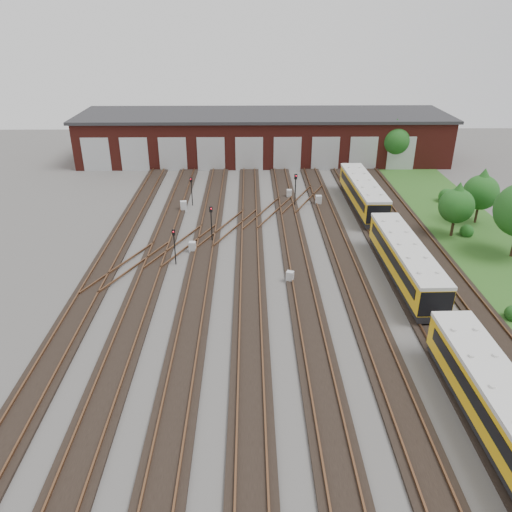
{
  "coord_description": "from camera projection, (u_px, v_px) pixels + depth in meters",
  "views": [
    {
      "loc": [
        -2.02,
        -30.55,
        18.97
      ],
      "look_at": [
        -1.53,
        4.01,
        2.0
      ],
      "focal_mm": 35.0,
      "sensor_mm": 36.0,
      "label": 1
    }
  ],
  "objects": [
    {
      "name": "signal_mast_0",
      "position": [
        174.0,
        242.0,
        40.75
      ],
      "size": [
        0.24,
        0.23,
        3.15
      ],
      "rotation": [
        0.0,
        0.0,
        0.0
      ],
      "color": "black",
      "rests_on": "ground"
    },
    {
      "name": "relay_cabinet_1",
      "position": [
        184.0,
        206.0,
        52.53
      ],
      "size": [
        0.73,
        0.64,
        1.09
      ],
      "primitive_type": "cube",
      "rotation": [
        0.0,
        0.0,
        0.16
      ],
      "color": "#B1B4B7",
      "rests_on": "ground"
    },
    {
      "name": "signal_mast_1",
      "position": [
        192.0,
        188.0,
        53.41
      ],
      "size": [
        0.28,
        0.27,
        3.14
      ],
      "rotation": [
        0.0,
        0.0,
        -0.39
      ],
      "color": "black",
      "rests_on": "ground"
    },
    {
      "name": "grass_verge",
      "position": [
        482.0,
        245.0,
        45.01
      ],
      "size": [
        8.0,
        55.0,
        0.05
      ],
      "primitive_type": "cube",
      "color": "#2A511B",
      "rests_on": "ground"
    },
    {
      "name": "relay_cabinet_0",
      "position": [
        192.0,
        247.0,
        43.55
      ],
      "size": [
        0.61,
        0.52,
        0.96
      ],
      "primitive_type": "cube",
      "rotation": [
        0.0,
        0.0,
        -0.07
      ],
      "color": "#B1B4B7",
      "rests_on": "ground"
    },
    {
      "name": "bush_1",
      "position": [
        467.0,
        229.0,
        46.67
      ],
      "size": [
        1.28,
        1.28,
        1.28
      ],
      "primitive_type": "sphere",
      "color": "#144012",
      "rests_on": "ground"
    },
    {
      "name": "tree_1",
      "position": [
        482.0,
        188.0,
        48.21
      ],
      "size": [
        3.38,
        3.38,
        5.6
      ],
      "color": "#302015",
      "rests_on": "ground"
    },
    {
      "name": "relay_cabinet_2",
      "position": [
        290.0,
        277.0,
        38.72
      ],
      "size": [
        0.68,
        0.63,
        0.91
      ],
      "primitive_type": "cube",
      "rotation": [
        0.0,
        0.0,
        -0.39
      ],
      "color": "#B1B4B7",
      "rests_on": "ground"
    },
    {
      "name": "ground",
      "position": [
        278.0,
        305.0,
        35.8
      ],
      "size": [
        120.0,
        120.0,
        0.0
      ],
      "primitive_type": "plane",
      "color": "#4B4846",
      "rests_on": "ground"
    },
    {
      "name": "tree_0",
      "position": [
        395.0,
        136.0,
        65.58
      ],
      "size": [
        3.95,
        3.95,
        6.54
      ],
      "color": "#302015",
      "rests_on": "ground"
    },
    {
      "name": "relay_cabinet_4",
      "position": [
        319.0,
        200.0,
        54.18
      ],
      "size": [
        0.65,
        0.54,
        1.06
      ],
      "primitive_type": "cube",
      "rotation": [
        0.0,
        0.0,
        0.02
      ],
      "color": "#B1B4B7",
      "rests_on": "ground"
    },
    {
      "name": "signal_mast_3",
      "position": [
        295.0,
        186.0,
        53.06
      ],
      "size": [
        0.31,
        0.3,
        3.59
      ],
      "rotation": [
        0.0,
        0.0,
        0.26
      ],
      "color": "black",
      "rests_on": "ground"
    },
    {
      "name": "track_network",
      "position": [
        275.0,
        300.0,
        36.28
      ],
      "size": [
        30.4,
        70.0,
        0.33
      ],
      "color": "black",
      "rests_on": "ground"
    },
    {
      "name": "metro_train",
      "position": [
        405.0,
        260.0,
        38.45
      ],
      "size": [
        2.62,
        45.32,
        2.74
      ],
      "rotation": [
        0.0,
        0.0,
        0.02
      ],
      "color": "black",
      "rests_on": "ground"
    },
    {
      "name": "signal_mast_2",
      "position": [
        211.0,
        220.0,
        44.77
      ],
      "size": [
        0.3,
        0.29,
        3.41
      ],
      "rotation": [
        0.0,
        0.0,
        0.43
      ],
      "color": "black",
      "rests_on": "ground"
    },
    {
      "name": "bush_2",
      "position": [
        447.0,
        194.0,
        54.9
      ],
      "size": [
        1.75,
        1.75,
        1.75
      ],
      "primitive_type": "sphere",
      "color": "#144012",
      "rests_on": "ground"
    },
    {
      "name": "maintenance_shed",
      "position": [
        263.0,
        136.0,
        70.27
      ],
      "size": [
        51.0,
        12.5,
        6.35
      ],
      "color": "#581C16",
      "rests_on": "ground"
    },
    {
      "name": "tree_3",
      "position": [
        457.0,
        202.0,
        45.38
      ],
      "size": [
        3.19,
        3.19,
        5.29
      ],
      "color": "#302015",
      "rests_on": "ground"
    },
    {
      "name": "relay_cabinet_3",
      "position": [
        289.0,
        194.0,
        56.25
      ],
      "size": [
        0.61,
        0.52,
        0.97
      ],
      "primitive_type": "cube",
      "rotation": [
        0.0,
        0.0,
        -0.06
      ],
      "color": "#B1B4B7",
      "rests_on": "ground"
    }
  ]
}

